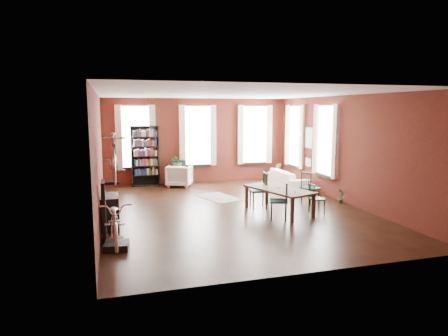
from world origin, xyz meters
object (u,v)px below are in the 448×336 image
object	(u,v)px
dining_chair_c	(317,199)
cream_sofa	(289,176)
dining_chair_d	(310,188)
console_table	(110,212)
dining_chair_a	(279,201)
plant_stand	(178,177)
bike_trainer	(117,246)
dining_table	(278,201)
bookshelf	(145,156)
bicycle_floor	(115,201)
white_armchair	(179,175)
dining_chair_b	(258,190)

from	to	relation	value
dining_chair_c	cream_sofa	size ratio (longest dim) A/B	0.39
dining_chair_d	console_table	bearing A→B (deg)	80.72
dining_chair_a	plant_stand	distance (m)	5.66
dining_chair_c	console_table	xyz separation A→B (m)	(-5.37, 0.06, -0.00)
dining_chair_d	bike_trainer	world-z (taller)	dining_chair_d
dining_table	dining_chair_c	bearing A→B (deg)	-37.16
bookshelf	bicycle_floor	world-z (taller)	bookshelf
dining_chair_c	cream_sofa	world-z (taller)	cream_sofa
dining_chair_d	bookshelf	distance (m)	6.16
dining_table	bookshelf	world-z (taller)	bookshelf
dining_chair_d	bookshelf	bearing A→B (deg)	27.57
bicycle_floor	console_table	bearing A→B (deg)	93.29
bike_trainer	console_table	bearing A→B (deg)	94.10
dining_chair_c	white_armchair	size ratio (longest dim) A/B	0.93
dining_chair_b	plant_stand	bearing A→B (deg)	-151.70
white_armchair	plant_stand	distance (m)	0.34
bike_trainer	dining_chair_a	bearing A→B (deg)	15.75
bicycle_floor	white_armchair	bearing A→B (deg)	68.62
plant_stand	dining_chair_c	bearing A→B (deg)	-60.24
bike_trainer	white_armchair	bearing A→B (deg)	69.31
bookshelf	bike_trainer	xyz separation A→B (m)	(-1.18, -6.66, -1.03)
dining_chair_a	dining_chair_d	world-z (taller)	dining_chair_a
dining_chair_c	dining_chair_d	xyz separation A→B (m)	(0.37, 1.06, 0.07)
dining_chair_a	cream_sofa	distance (m)	4.36
cream_sofa	console_table	xyz separation A→B (m)	(-6.23, -3.50, -0.01)
dining_chair_c	bicycle_floor	size ratio (longest dim) A/B	0.47
dining_chair_b	bike_trainer	xyz separation A→B (m)	(-3.97, -2.42, -0.43)
dining_chair_d	bicycle_floor	distance (m)	6.18
dining_chair_d	white_armchair	distance (m)	4.99
dining_chair_a	bicycle_floor	bearing A→B (deg)	-50.61
white_armchair	bike_trainer	size ratio (longest dim) A/B	1.82
dining_chair_d	bicycle_floor	world-z (taller)	bicycle_floor
cream_sofa	bike_trainer	world-z (taller)	cream_sofa
dining_chair_d	bicycle_floor	size ratio (longest dim) A/B	0.56
dining_chair_b	white_armchair	xyz separation A→B (m)	(-1.62, 3.81, -0.07)
bicycle_floor	dining_table	bearing A→B (deg)	21.49
dining_table	plant_stand	xyz separation A→B (m)	(-1.95, 4.80, -0.04)
dining_table	dining_chair_c	size ratio (longest dim) A/B	2.46
dining_chair_a	console_table	size ratio (longest dim) A/B	1.21
dining_chair_c	console_table	distance (m)	5.37
bicycle_floor	bookshelf	bearing A→B (deg)	79.28
dining_chair_a	bike_trainer	world-z (taller)	dining_chair_a
dining_chair_b	bicycle_floor	world-z (taller)	bicycle_floor
dining_table	dining_chair_c	xyz separation A→B (m)	(0.98, -0.33, 0.06)
dining_chair_b	cream_sofa	bearing A→B (deg)	146.41
dining_chair_c	cream_sofa	xyz separation A→B (m)	(0.86, 3.56, 0.01)
bookshelf	console_table	bearing A→B (deg)	-103.83
dining_table	dining_chair_d	bearing A→B (deg)	9.93
dining_chair_b	white_armchair	distance (m)	4.14
bookshelf	plant_stand	world-z (taller)	bookshelf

